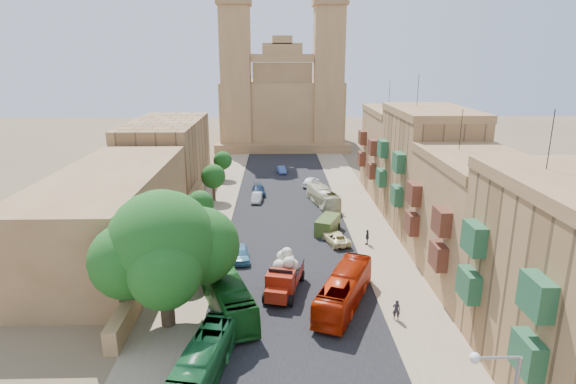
{
  "coord_description": "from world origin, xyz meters",
  "views": [
    {
      "loc": [
        -1.34,
        -28.15,
        19.43
      ],
      "look_at": [
        0.0,
        26.0,
        4.0
      ],
      "focal_mm": 30.0,
      "sensor_mm": 36.0,
      "label": 1
    }
  ],
  "objects_px": {
    "ficus_tree": "(164,248)",
    "bus_red_east": "(344,290)",
    "street_tree_a": "(180,241)",
    "car_blue_a": "(241,254)",
    "street_tree_d": "(223,161)",
    "bus_green_north": "(226,293)",
    "red_truck": "(284,274)",
    "car_dkblue": "(259,190)",
    "street_tree_b": "(200,204)",
    "bus_green_south": "(203,361)",
    "olive_pickup": "(328,225)",
    "street_tree_c": "(213,176)",
    "car_white_b": "(311,181)",
    "car_cream": "(336,238)",
    "bus_cream_east": "(323,197)",
    "pedestrian_c": "(367,237)",
    "car_blue_b": "(281,170)",
    "pedestrian_a": "(396,310)",
    "church": "(282,102)",
    "car_white_a": "(257,197)"
  },
  "relations": [
    {
      "from": "red_truck",
      "to": "car_blue_b",
      "type": "xyz_separation_m",
      "value": [
        0.23,
        42.92,
        -1.02
      ]
    },
    {
      "from": "street_tree_b",
      "to": "car_dkblue",
      "type": "relative_size",
      "value": 1.09
    },
    {
      "from": "church",
      "to": "pedestrian_a",
      "type": "bearing_deg",
      "value": -84.08
    },
    {
      "from": "olive_pickup",
      "to": "street_tree_a",
      "type": "bearing_deg",
      "value": -142.23
    },
    {
      "from": "church",
      "to": "car_blue_b",
      "type": "distance_m",
      "value": 28.11
    },
    {
      "from": "bus_red_east",
      "to": "car_dkblue",
      "type": "xyz_separation_m",
      "value": [
        -7.93,
        32.33,
        -0.77
      ]
    },
    {
      "from": "car_cream",
      "to": "bus_green_south",
      "type": "bearing_deg",
      "value": 48.79
    },
    {
      "from": "bus_red_east",
      "to": "car_white_a",
      "type": "distance_m",
      "value": 29.93
    },
    {
      "from": "street_tree_a",
      "to": "red_truck",
      "type": "relative_size",
      "value": 0.79
    },
    {
      "from": "street_tree_c",
      "to": "red_truck",
      "type": "bearing_deg",
      "value": -71.02
    },
    {
      "from": "red_truck",
      "to": "pedestrian_a",
      "type": "height_order",
      "value": "red_truck"
    },
    {
      "from": "street_tree_c",
      "to": "bus_cream_east",
      "type": "height_order",
      "value": "street_tree_c"
    },
    {
      "from": "street_tree_d",
      "to": "car_cream",
      "type": "xyz_separation_m",
      "value": [
        15.0,
        -28.16,
        -2.47
      ]
    },
    {
      "from": "ficus_tree",
      "to": "bus_green_north",
      "type": "height_order",
      "value": "ficus_tree"
    },
    {
      "from": "ficus_tree",
      "to": "bus_red_east",
      "type": "distance_m",
      "value": 14.43
    },
    {
      "from": "bus_green_north",
      "to": "pedestrian_c",
      "type": "bearing_deg",
      "value": 25.88
    },
    {
      "from": "ficus_tree",
      "to": "red_truck",
      "type": "xyz_separation_m",
      "value": [
        8.68,
        5.04,
        -4.54
      ]
    },
    {
      "from": "street_tree_d",
      "to": "bus_red_east",
      "type": "distance_m",
      "value": 43.84
    },
    {
      "from": "bus_green_north",
      "to": "car_dkblue",
      "type": "xyz_separation_m",
      "value": [
        1.4,
        32.82,
        -0.83
      ]
    },
    {
      "from": "red_truck",
      "to": "car_dkblue",
      "type": "distance_m",
      "value": 29.96
    },
    {
      "from": "car_white_a",
      "to": "bus_cream_east",
      "type": "bearing_deg",
      "value": -8.08
    },
    {
      "from": "bus_red_east",
      "to": "car_white_b",
      "type": "xyz_separation_m",
      "value": [
        -0.04,
        36.85,
        -0.68
      ]
    },
    {
      "from": "street_tree_a",
      "to": "car_blue_a",
      "type": "bearing_deg",
      "value": 35.61
    },
    {
      "from": "bus_red_east",
      "to": "car_blue_b",
      "type": "relative_size",
      "value": 2.88
    },
    {
      "from": "ficus_tree",
      "to": "street_tree_b",
      "type": "distance_m",
      "value": 20.22
    },
    {
      "from": "street_tree_a",
      "to": "olive_pickup",
      "type": "distance_m",
      "value": 18.44
    },
    {
      "from": "olive_pickup",
      "to": "bus_green_north",
      "type": "distance_m",
      "value": 19.77
    },
    {
      "from": "bus_cream_east",
      "to": "pedestrian_c",
      "type": "height_order",
      "value": "bus_cream_east"
    },
    {
      "from": "church",
      "to": "pedestrian_a",
      "type": "xyz_separation_m",
      "value": [
        7.71,
        -74.33,
        -8.7
      ]
    },
    {
      "from": "street_tree_d",
      "to": "pedestrian_c",
      "type": "xyz_separation_m",
      "value": [
        18.27,
        -28.6,
        -2.25
      ]
    },
    {
      "from": "bus_cream_east",
      "to": "car_blue_a",
      "type": "bearing_deg",
      "value": 47.87
    },
    {
      "from": "bus_cream_east",
      "to": "car_dkblue",
      "type": "relative_size",
      "value": 1.95
    },
    {
      "from": "street_tree_d",
      "to": "bus_green_north",
      "type": "xyz_separation_m",
      "value": [
        4.67,
        -42.0,
        -1.6
      ]
    },
    {
      "from": "bus_green_south",
      "to": "car_cream",
      "type": "xyz_separation_m",
      "value": [
        10.93,
        22.21,
        -0.63
      ]
    },
    {
      "from": "car_white_a",
      "to": "car_dkblue",
      "type": "relative_size",
      "value": 0.84
    },
    {
      "from": "street_tree_d",
      "to": "pedestrian_c",
      "type": "distance_m",
      "value": 34.01
    },
    {
      "from": "street_tree_b",
      "to": "bus_green_south",
      "type": "bearing_deg",
      "value": -81.22
    },
    {
      "from": "car_dkblue",
      "to": "pedestrian_c",
      "type": "relative_size",
      "value": 2.65
    },
    {
      "from": "pedestrian_a",
      "to": "street_tree_d",
      "type": "bearing_deg",
      "value": -48.26
    },
    {
      "from": "car_blue_a",
      "to": "car_blue_b",
      "type": "bearing_deg",
      "value": 75.53
    },
    {
      "from": "car_white_b",
      "to": "pedestrian_c",
      "type": "height_order",
      "value": "pedestrian_c"
    },
    {
      "from": "car_cream",
      "to": "pedestrian_c",
      "type": "bearing_deg",
      "value": 157.24
    },
    {
      "from": "street_tree_c",
      "to": "car_dkblue",
      "type": "bearing_deg",
      "value": 24.92
    },
    {
      "from": "ficus_tree",
      "to": "car_white_b",
      "type": "height_order",
      "value": "ficus_tree"
    },
    {
      "from": "olive_pickup",
      "to": "car_white_a",
      "type": "distance_m",
      "value": 14.81
    },
    {
      "from": "bus_red_east",
      "to": "pedestrian_a",
      "type": "distance_m",
      "value": 4.36
    },
    {
      "from": "street_tree_c",
      "to": "car_cream",
      "type": "bearing_deg",
      "value": -47.13
    },
    {
      "from": "ficus_tree",
      "to": "street_tree_c",
      "type": "relative_size",
      "value": 2.02
    },
    {
      "from": "bus_cream_east",
      "to": "car_cream",
      "type": "distance_m",
      "value": 13.58
    },
    {
      "from": "church",
      "to": "car_blue_a",
      "type": "distance_m",
      "value": 63.76
    }
  ]
}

